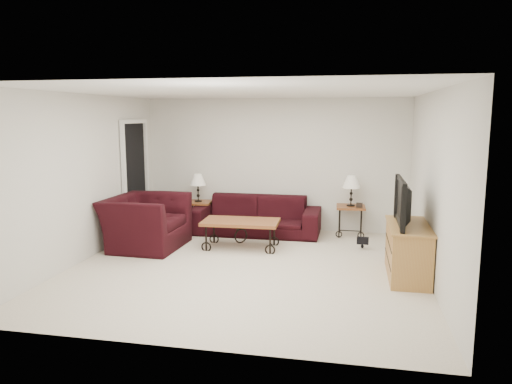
# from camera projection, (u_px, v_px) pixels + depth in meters

# --- Properties ---
(ground) EXTENTS (5.00, 5.00, 0.00)m
(ground) POSITION_uv_depth(u_px,v_px,m) (247.00, 268.00, 6.98)
(ground) COLOR beige
(ground) RESTS_ON ground
(wall_back) EXTENTS (5.00, 0.02, 2.50)m
(wall_back) POSITION_uv_depth(u_px,v_px,m) (275.00, 165.00, 9.20)
(wall_back) COLOR silver
(wall_back) RESTS_ON ground
(wall_front) EXTENTS (5.00, 0.02, 2.50)m
(wall_front) POSITION_uv_depth(u_px,v_px,m) (187.00, 219.00, 4.36)
(wall_front) COLOR silver
(wall_front) RESTS_ON ground
(wall_left) EXTENTS (0.02, 5.00, 2.50)m
(wall_left) POSITION_uv_depth(u_px,v_px,m) (85.00, 178.00, 7.27)
(wall_left) COLOR silver
(wall_left) RESTS_ON ground
(wall_right) EXTENTS (0.02, 5.00, 2.50)m
(wall_right) POSITION_uv_depth(u_px,v_px,m) (433.00, 187.00, 6.30)
(wall_right) COLOR silver
(wall_right) RESTS_ON ground
(ceiling) EXTENTS (5.00, 5.00, 0.00)m
(ceiling) POSITION_uv_depth(u_px,v_px,m) (246.00, 92.00, 6.58)
(ceiling) COLOR white
(ceiling) RESTS_ON wall_back
(doorway) EXTENTS (0.08, 0.94, 2.04)m
(doorway) POSITION_uv_depth(u_px,v_px,m) (135.00, 179.00, 8.90)
(doorway) COLOR black
(doorway) RESTS_ON ground
(sofa) EXTENTS (2.37, 0.93, 0.69)m
(sofa) POSITION_uv_depth(u_px,v_px,m) (255.00, 215.00, 8.93)
(sofa) COLOR black
(sofa) RESTS_ON ground
(side_table_left) EXTENTS (0.52, 0.52, 0.53)m
(side_table_left) POSITION_uv_depth(u_px,v_px,m) (199.00, 215.00, 9.35)
(side_table_left) COLOR brown
(side_table_left) RESTS_ON ground
(side_table_right) EXTENTS (0.53, 0.53, 0.55)m
(side_table_right) POSITION_uv_depth(u_px,v_px,m) (350.00, 221.00, 8.78)
(side_table_right) COLOR brown
(side_table_right) RESTS_ON ground
(lamp_left) EXTENTS (0.32, 0.32, 0.53)m
(lamp_left) POSITION_uv_depth(u_px,v_px,m) (198.00, 188.00, 9.26)
(lamp_left) COLOR black
(lamp_left) RESTS_ON side_table_left
(lamp_right) EXTENTS (0.33, 0.33, 0.55)m
(lamp_right) POSITION_uv_depth(u_px,v_px,m) (351.00, 191.00, 8.70)
(lamp_right) COLOR black
(lamp_right) RESTS_ON side_table_right
(photo_frame_left) EXTENTS (0.11, 0.04, 0.09)m
(photo_frame_left) POSITION_uv_depth(u_px,v_px,m) (188.00, 200.00, 9.18)
(photo_frame_left) COLOR black
(photo_frame_left) RESTS_ON side_table_left
(photo_frame_right) EXTENTS (0.11, 0.03, 0.09)m
(photo_frame_right) POSITION_uv_depth(u_px,v_px,m) (359.00, 205.00, 8.56)
(photo_frame_right) COLOR black
(photo_frame_right) RESTS_ON side_table_right
(coffee_table) EXTENTS (1.27, 0.72, 0.47)m
(coffee_table) POSITION_uv_depth(u_px,v_px,m) (241.00, 234.00, 7.98)
(coffee_table) COLOR brown
(coffee_table) RESTS_ON ground
(armchair) EXTENTS (1.20, 1.36, 0.86)m
(armchair) POSITION_uv_depth(u_px,v_px,m) (146.00, 222.00, 8.00)
(armchair) COLOR black
(armchair) RESTS_ON ground
(throw_pillow) EXTENTS (0.12, 0.39, 0.39)m
(throw_pillow) POSITION_uv_depth(u_px,v_px,m) (153.00, 218.00, 7.91)
(throw_pillow) COLOR #C35319
(throw_pillow) RESTS_ON armchair
(tv_stand) EXTENTS (0.50, 1.21, 0.73)m
(tv_stand) POSITION_uv_depth(u_px,v_px,m) (408.00, 251.00, 6.53)
(tv_stand) COLOR #A57D3D
(tv_stand) RESTS_ON ground
(television) EXTENTS (0.14, 1.08, 0.62)m
(television) POSITION_uv_depth(u_px,v_px,m) (409.00, 202.00, 6.42)
(television) COLOR black
(television) RESTS_ON tv_stand
(backpack) EXTENTS (0.35, 0.31, 0.38)m
(backpack) POSITION_uv_depth(u_px,v_px,m) (363.00, 237.00, 7.97)
(backpack) COLOR black
(backpack) RESTS_ON ground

